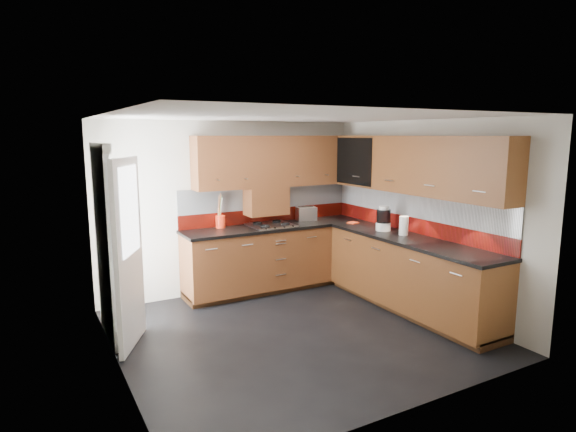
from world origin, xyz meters
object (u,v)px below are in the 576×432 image
utensil_pot (220,220)px  food_processor (383,219)px  toaster (306,214)px  gas_hob (271,225)px

utensil_pot → food_processor: size_ratio=1.45×
toaster → food_processor: bearing=-67.0°
toaster → food_processor: 1.28m
utensil_pot → food_processor: bearing=-34.3°
gas_hob → food_processor: 1.55m
gas_hob → toaster: (0.67, 0.16, 0.09)m
gas_hob → food_processor: food_processor is taller
utensil_pot → toaster: size_ratio=1.50×
toaster → utensil_pot: bearing=176.5°
toaster → food_processor: size_ratio=0.96×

